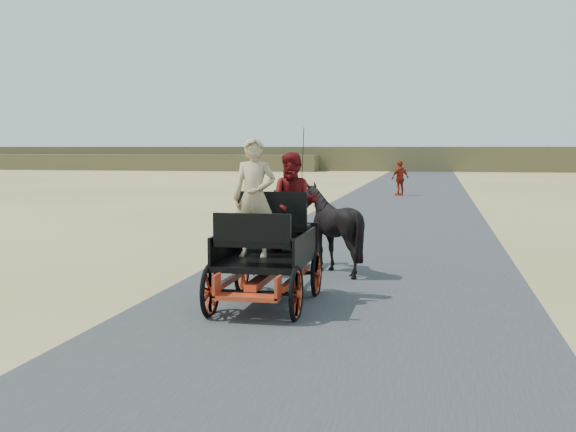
% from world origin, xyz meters
% --- Properties ---
extents(ground, '(140.00, 140.00, 0.00)m').
position_xyz_m(ground, '(0.00, 0.00, 0.00)').
color(ground, tan).
extents(road, '(6.00, 140.00, 0.01)m').
position_xyz_m(road, '(0.00, 0.00, 0.01)').
color(road, '#38383A').
rests_on(road, ground).
extents(ridge_far, '(140.00, 6.00, 2.40)m').
position_xyz_m(ridge_far, '(0.00, 62.00, 1.20)').
color(ridge_far, brown).
rests_on(ridge_far, ground).
extents(ridge_near, '(40.00, 4.00, 1.60)m').
position_xyz_m(ridge_near, '(-30.00, 58.00, 0.80)').
color(ridge_near, brown).
rests_on(ridge_near, ground).
extents(carriage, '(1.30, 2.40, 0.72)m').
position_xyz_m(carriage, '(-1.08, -1.23, 0.36)').
color(carriage, black).
rests_on(carriage, ground).
extents(horse_left, '(0.91, 2.01, 1.70)m').
position_xyz_m(horse_left, '(-1.63, 1.77, 0.85)').
color(horse_left, black).
rests_on(horse_left, ground).
extents(horse_right, '(1.37, 1.54, 1.70)m').
position_xyz_m(horse_right, '(-0.53, 1.77, 0.85)').
color(horse_right, black).
rests_on(horse_right, ground).
extents(driver_man, '(0.66, 0.43, 1.80)m').
position_xyz_m(driver_man, '(-1.28, -1.18, 1.62)').
color(driver_man, tan).
rests_on(driver_man, carriage).
extents(passenger_woman, '(0.77, 0.60, 1.58)m').
position_xyz_m(passenger_woman, '(-0.78, -0.63, 1.51)').
color(passenger_woman, '#660C0F').
rests_on(passenger_woman, carriage).
extents(pedestrian, '(1.02, 1.00, 1.73)m').
position_xyz_m(pedestrian, '(-0.33, 23.93, 0.86)').
color(pedestrian, '#9E2512').
rests_on(pedestrian, ground).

